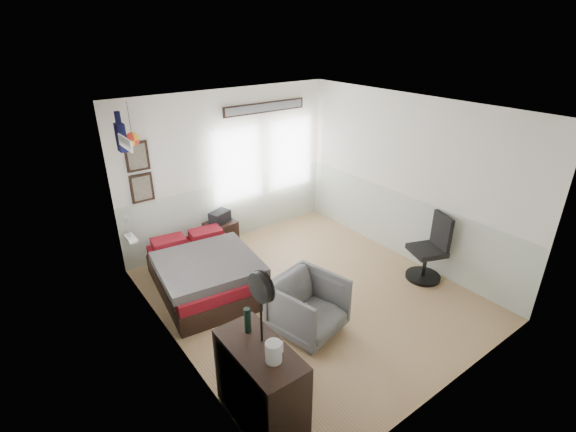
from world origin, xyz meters
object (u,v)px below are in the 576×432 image
dresser (261,384)px  nightstand (221,235)px  armchair (308,306)px  task_chair (430,253)px  bed (205,272)px

dresser → nightstand: dresser is taller
nightstand → dresser: bearing=-119.1°
armchair → task_chair: (2.28, -0.16, 0.06)m
armchair → bed: bearing=98.1°
dresser → task_chair: (3.50, 0.60, -0.01)m
nightstand → task_chair: (2.13, -2.78, 0.18)m
dresser → task_chair: task_chair is taller
bed → task_chair: task_chair is taller
bed → nightstand: (0.80, 0.98, -0.04)m
nightstand → task_chair: task_chair is taller
bed → task_chair: (2.93, -1.79, 0.15)m
bed → dresser: 2.46m
armchair → task_chair: 2.29m
bed → dresser: dresser is taller
armchair → nightstand: bearing=73.2°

